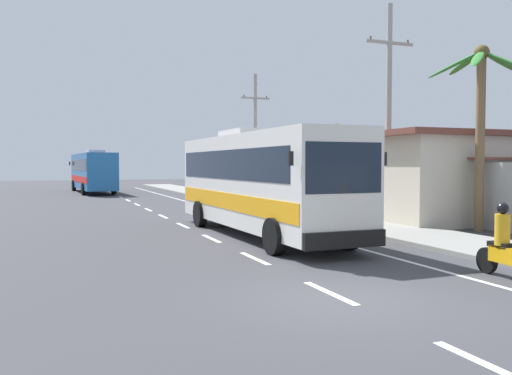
{
  "coord_description": "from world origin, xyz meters",
  "views": [
    {
      "loc": [
        -5.08,
        -8.6,
        2.51
      ],
      "look_at": [
        1.68,
        8.84,
        1.7
      ],
      "focal_mm": 37.46,
      "sensor_mm": 36.0,
      "label": 1
    }
  ],
  "objects_px": {
    "coach_bus_foreground": "(259,180)",
    "palm_second": "(337,143)",
    "utility_pole_mid": "(389,109)",
    "coach_bus_far_lane": "(93,171)",
    "palm_nearest": "(481,105)",
    "roadside_building": "(484,175)",
    "utility_pole_far": "(255,135)",
    "motorcycle_beside_bus": "(235,201)",
    "motorcycle_trailing": "(506,248)"
  },
  "relations": [
    {
      "from": "coach_bus_foreground",
      "to": "palm_second",
      "type": "xyz_separation_m",
      "value": [
        8.87,
        10.08,
        1.78
      ]
    },
    {
      "from": "utility_pole_mid",
      "to": "palm_second",
      "type": "distance_m",
      "value": 7.99
    },
    {
      "from": "coach_bus_far_lane",
      "to": "palm_nearest",
      "type": "relative_size",
      "value": 1.74
    },
    {
      "from": "utility_pole_mid",
      "to": "roadside_building",
      "type": "xyz_separation_m",
      "value": [
        6.33,
        0.91,
        -2.99
      ]
    },
    {
      "from": "utility_pole_mid",
      "to": "coach_bus_far_lane",
      "type": "bearing_deg",
      "value": 109.54
    },
    {
      "from": "utility_pole_far",
      "to": "coach_bus_far_lane",
      "type": "bearing_deg",
      "value": 124.98
    },
    {
      "from": "utility_pole_far",
      "to": "roadside_building",
      "type": "xyz_separation_m",
      "value": [
        6.8,
        -14.18,
        -2.61
      ]
    },
    {
      "from": "coach_bus_foreground",
      "to": "coach_bus_far_lane",
      "type": "distance_m",
      "value": 31.8
    },
    {
      "from": "palm_nearest",
      "to": "utility_pole_far",
      "type": "bearing_deg",
      "value": 94.65
    },
    {
      "from": "coach_bus_far_lane",
      "to": "palm_second",
      "type": "relative_size",
      "value": 2.47
    },
    {
      "from": "motorcycle_beside_bus",
      "to": "palm_second",
      "type": "distance_m",
      "value": 7.75
    },
    {
      "from": "coach_bus_foreground",
      "to": "utility_pole_mid",
      "type": "height_order",
      "value": "utility_pole_mid"
    },
    {
      "from": "coach_bus_far_lane",
      "to": "coach_bus_foreground",
      "type": "bearing_deg",
      "value": -84.01
    },
    {
      "from": "motorcycle_trailing",
      "to": "palm_nearest",
      "type": "bearing_deg",
      "value": 49.78
    },
    {
      "from": "coach_bus_foreground",
      "to": "palm_nearest",
      "type": "xyz_separation_m",
      "value": [
        8.16,
        -1.84,
        2.75
      ]
    },
    {
      "from": "coach_bus_far_lane",
      "to": "utility_pole_far",
      "type": "height_order",
      "value": "utility_pole_far"
    },
    {
      "from": "motorcycle_beside_bus",
      "to": "roadside_building",
      "type": "relative_size",
      "value": 0.13
    },
    {
      "from": "utility_pole_mid",
      "to": "utility_pole_far",
      "type": "relative_size",
      "value": 1.08
    },
    {
      "from": "coach_bus_far_lane",
      "to": "roadside_building",
      "type": "distance_m",
      "value": 32.9
    },
    {
      "from": "utility_pole_mid",
      "to": "palm_second",
      "type": "xyz_separation_m",
      "value": [
        1.81,
        7.69,
        -1.19
      ]
    },
    {
      "from": "motorcycle_trailing",
      "to": "roadside_building",
      "type": "distance_m",
      "value": 16.24
    },
    {
      "from": "coach_bus_foreground",
      "to": "roadside_building",
      "type": "height_order",
      "value": "roadside_building"
    },
    {
      "from": "palm_nearest",
      "to": "roadside_building",
      "type": "xyz_separation_m",
      "value": [
        5.23,
        5.13,
        -2.77
      ]
    },
    {
      "from": "motorcycle_trailing",
      "to": "roadside_building",
      "type": "bearing_deg",
      "value": 47.37
    },
    {
      "from": "coach_bus_foreground",
      "to": "roadside_building",
      "type": "xyz_separation_m",
      "value": [
        13.39,
        3.29,
        -0.02
      ]
    },
    {
      "from": "coach_bus_far_lane",
      "to": "motorcycle_beside_bus",
      "type": "height_order",
      "value": "coach_bus_far_lane"
    },
    {
      "from": "motorcycle_beside_bus",
      "to": "utility_pole_mid",
      "type": "bearing_deg",
      "value": -49.71
    },
    {
      "from": "palm_second",
      "to": "utility_pole_mid",
      "type": "bearing_deg",
      "value": -103.24
    },
    {
      "from": "palm_nearest",
      "to": "palm_second",
      "type": "bearing_deg",
      "value": 86.59
    },
    {
      "from": "utility_pole_mid",
      "to": "palm_second",
      "type": "height_order",
      "value": "utility_pole_mid"
    },
    {
      "from": "coach_bus_foreground",
      "to": "utility_pole_far",
      "type": "xyz_separation_m",
      "value": [
        6.59,
        17.47,
        2.59
      ]
    },
    {
      "from": "coach_bus_far_lane",
      "to": "motorcycle_beside_bus",
      "type": "distance_m",
      "value": 23.87
    },
    {
      "from": "coach_bus_foreground",
      "to": "roadside_building",
      "type": "distance_m",
      "value": 13.79
    },
    {
      "from": "coach_bus_foreground",
      "to": "motorcycle_beside_bus",
      "type": "relative_size",
      "value": 5.78
    },
    {
      "from": "utility_pole_mid",
      "to": "motorcycle_beside_bus",
      "type": "bearing_deg",
      "value": 130.29
    },
    {
      "from": "coach_bus_far_lane",
      "to": "roadside_building",
      "type": "bearing_deg",
      "value": -59.47
    },
    {
      "from": "motorcycle_beside_bus",
      "to": "motorcycle_trailing",
      "type": "relative_size",
      "value": 1.0
    },
    {
      "from": "palm_nearest",
      "to": "palm_second",
      "type": "relative_size",
      "value": 1.42
    },
    {
      "from": "palm_nearest",
      "to": "utility_pole_mid",
      "type": "bearing_deg",
      "value": 104.59
    },
    {
      "from": "coach_bus_foreground",
      "to": "utility_pole_mid",
      "type": "xyz_separation_m",
      "value": [
        7.06,
        2.38,
        2.97
      ]
    },
    {
      "from": "motorcycle_beside_bus",
      "to": "utility_pole_far",
      "type": "height_order",
      "value": "utility_pole_far"
    },
    {
      "from": "motorcycle_trailing",
      "to": "roadside_building",
      "type": "height_order",
      "value": "roadside_building"
    },
    {
      "from": "coach_bus_foreground",
      "to": "utility_pole_mid",
      "type": "bearing_deg",
      "value": 18.65
    },
    {
      "from": "roadside_building",
      "to": "coach_bus_far_lane",
      "type": "bearing_deg",
      "value": 120.53
    },
    {
      "from": "palm_second",
      "to": "roadside_building",
      "type": "height_order",
      "value": "palm_second"
    },
    {
      "from": "utility_pole_mid",
      "to": "palm_nearest",
      "type": "bearing_deg",
      "value": -75.41
    },
    {
      "from": "motorcycle_trailing",
      "to": "palm_nearest",
      "type": "distance_m",
      "value": 9.76
    },
    {
      "from": "coach_bus_foreground",
      "to": "coach_bus_far_lane",
      "type": "height_order",
      "value": "coach_bus_foreground"
    },
    {
      "from": "motorcycle_beside_bus",
      "to": "utility_pole_mid",
      "type": "distance_m",
      "value": 8.97
    },
    {
      "from": "coach_bus_foreground",
      "to": "motorcycle_beside_bus",
      "type": "height_order",
      "value": "coach_bus_foreground"
    }
  ]
}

